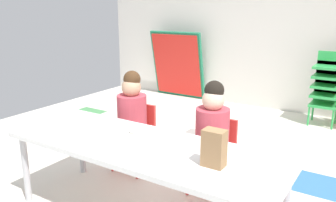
{
  "coord_description": "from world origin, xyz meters",
  "views": [
    {
      "loc": [
        1.32,
        -2.5,
        1.46
      ],
      "look_at": [
        0.02,
        -0.48,
        0.81
      ],
      "focal_mm": 37.63,
      "sensor_mm": 36.0,
      "label": 1
    }
  ],
  "objects_px": {
    "kid_chair_green_stack": "(326,84)",
    "folded_activity_table": "(177,65)",
    "paper_plate_center_table": "(92,122)",
    "seated_child_middle_seat": "(213,128)",
    "donut_powdered_on_plate": "(136,131)",
    "seated_child_near_camera": "(133,112)",
    "paper_plate_near_edge": "(136,133)",
    "paper_bag_brown": "(214,148)",
    "craft_table": "(143,150)"
  },
  "relations": [
    {
      "from": "kid_chair_green_stack",
      "to": "folded_activity_table",
      "type": "height_order",
      "value": "folded_activity_table"
    },
    {
      "from": "kid_chair_green_stack",
      "to": "paper_plate_center_table",
      "type": "height_order",
      "value": "kid_chair_green_stack"
    },
    {
      "from": "kid_chair_green_stack",
      "to": "folded_activity_table",
      "type": "distance_m",
      "value": 2.3
    },
    {
      "from": "seated_child_middle_seat",
      "to": "donut_powdered_on_plate",
      "type": "bearing_deg",
      "value": -132.9
    },
    {
      "from": "seated_child_near_camera",
      "to": "paper_plate_near_edge",
      "type": "height_order",
      "value": "seated_child_near_camera"
    },
    {
      "from": "paper_plate_near_edge",
      "to": "donut_powdered_on_plate",
      "type": "height_order",
      "value": "donut_powdered_on_plate"
    },
    {
      "from": "seated_child_middle_seat",
      "to": "paper_plate_center_table",
      "type": "distance_m",
      "value": 0.96
    },
    {
      "from": "paper_bag_brown",
      "to": "paper_plate_near_edge",
      "type": "bearing_deg",
      "value": 165.57
    },
    {
      "from": "craft_table",
      "to": "seated_child_near_camera",
      "type": "xyz_separation_m",
      "value": [
        -0.54,
        0.58,
        0.04
      ]
    },
    {
      "from": "paper_plate_near_edge",
      "to": "paper_bag_brown",
      "type": "bearing_deg",
      "value": -14.43
    },
    {
      "from": "kid_chair_green_stack",
      "to": "paper_bag_brown",
      "type": "height_order",
      "value": "kid_chair_green_stack"
    },
    {
      "from": "seated_child_near_camera",
      "to": "seated_child_middle_seat",
      "type": "bearing_deg",
      "value": 0.0
    },
    {
      "from": "paper_bag_brown",
      "to": "donut_powdered_on_plate",
      "type": "relative_size",
      "value": 2.29
    },
    {
      "from": "seated_child_middle_seat",
      "to": "seated_child_near_camera",
      "type": "bearing_deg",
      "value": 180.0
    },
    {
      "from": "donut_powdered_on_plate",
      "to": "kid_chair_green_stack",
      "type": "bearing_deg",
      "value": 73.12
    },
    {
      "from": "seated_child_middle_seat",
      "to": "folded_activity_table",
      "type": "height_order",
      "value": "folded_activity_table"
    },
    {
      "from": "kid_chair_green_stack",
      "to": "paper_plate_near_edge",
      "type": "relative_size",
      "value": 5.11
    },
    {
      "from": "folded_activity_table",
      "to": "paper_plate_near_edge",
      "type": "height_order",
      "value": "folded_activity_table"
    },
    {
      "from": "paper_plate_center_table",
      "to": "seated_child_middle_seat",
      "type": "bearing_deg",
      "value": 26.69
    },
    {
      "from": "paper_plate_center_table",
      "to": "donut_powdered_on_plate",
      "type": "distance_m",
      "value": 0.45
    },
    {
      "from": "craft_table",
      "to": "donut_powdered_on_plate",
      "type": "bearing_deg",
      "value": 139.96
    },
    {
      "from": "paper_plate_center_table",
      "to": "donut_powdered_on_plate",
      "type": "relative_size",
      "value": 1.87
    },
    {
      "from": "craft_table",
      "to": "folded_activity_table",
      "type": "xyz_separation_m",
      "value": [
        -1.61,
        3.11,
        0.02
      ]
    },
    {
      "from": "folded_activity_table",
      "to": "paper_plate_near_edge",
      "type": "bearing_deg",
      "value": -64.07
    },
    {
      "from": "craft_table",
      "to": "seated_child_near_camera",
      "type": "distance_m",
      "value": 0.79
    },
    {
      "from": "seated_child_middle_seat",
      "to": "paper_plate_center_table",
      "type": "xyz_separation_m",
      "value": [
        -0.85,
        -0.43,
        0.01
      ]
    },
    {
      "from": "seated_child_near_camera",
      "to": "paper_bag_brown",
      "type": "bearing_deg",
      "value": -29.81
    },
    {
      "from": "craft_table",
      "to": "seated_child_middle_seat",
      "type": "xyz_separation_m",
      "value": [
        0.24,
        0.58,
        0.04
      ]
    },
    {
      "from": "folded_activity_table",
      "to": "donut_powdered_on_plate",
      "type": "relative_size",
      "value": 11.3
    },
    {
      "from": "seated_child_middle_seat",
      "to": "paper_bag_brown",
      "type": "bearing_deg",
      "value": -64.09
    },
    {
      "from": "kid_chair_green_stack",
      "to": "donut_powdered_on_plate",
      "type": "height_order",
      "value": "kid_chair_green_stack"
    },
    {
      "from": "paper_bag_brown",
      "to": "folded_activity_table",
      "type": "bearing_deg",
      "value": 124.33
    },
    {
      "from": "seated_child_near_camera",
      "to": "paper_plate_center_table",
      "type": "bearing_deg",
      "value": -99.5
    },
    {
      "from": "paper_plate_near_edge",
      "to": "seated_child_near_camera",
      "type": "bearing_deg",
      "value": 130.51
    },
    {
      "from": "seated_child_near_camera",
      "to": "donut_powdered_on_plate",
      "type": "relative_size",
      "value": 9.54
    },
    {
      "from": "kid_chair_green_stack",
      "to": "seated_child_middle_seat",
      "type": "bearing_deg",
      "value": -100.57
    },
    {
      "from": "paper_plate_center_table",
      "to": "kid_chair_green_stack",
      "type": "bearing_deg",
      "value": 65.05
    },
    {
      "from": "seated_child_near_camera",
      "to": "folded_activity_table",
      "type": "distance_m",
      "value": 2.75
    },
    {
      "from": "craft_table",
      "to": "paper_plate_near_edge",
      "type": "distance_m",
      "value": 0.22
    },
    {
      "from": "seated_child_near_camera",
      "to": "donut_powdered_on_plate",
      "type": "xyz_separation_m",
      "value": [
        0.38,
        -0.44,
        0.03
      ]
    },
    {
      "from": "folded_activity_table",
      "to": "paper_plate_center_table",
      "type": "height_order",
      "value": "folded_activity_table"
    },
    {
      "from": "kid_chair_green_stack",
      "to": "folded_activity_table",
      "type": "bearing_deg",
      "value": 175.44
    },
    {
      "from": "seated_child_middle_seat",
      "to": "paper_plate_center_table",
      "type": "bearing_deg",
      "value": -153.31
    },
    {
      "from": "seated_child_near_camera",
      "to": "paper_plate_center_table",
      "type": "xyz_separation_m",
      "value": [
        -0.07,
        -0.43,
        0.01
      ]
    },
    {
      "from": "craft_table",
      "to": "paper_plate_center_table",
      "type": "relative_size",
      "value": 10.87
    },
    {
      "from": "seated_child_near_camera",
      "to": "folded_activity_table",
      "type": "bearing_deg",
      "value": 112.9
    },
    {
      "from": "folded_activity_table",
      "to": "paper_plate_center_table",
      "type": "bearing_deg",
      "value": -71.38
    },
    {
      "from": "kid_chair_green_stack",
      "to": "paper_plate_center_table",
      "type": "relative_size",
      "value": 5.11
    },
    {
      "from": "seated_child_middle_seat",
      "to": "paper_plate_center_table",
      "type": "height_order",
      "value": "seated_child_middle_seat"
    },
    {
      "from": "craft_table",
      "to": "seated_child_middle_seat",
      "type": "height_order",
      "value": "seated_child_middle_seat"
    }
  ]
}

